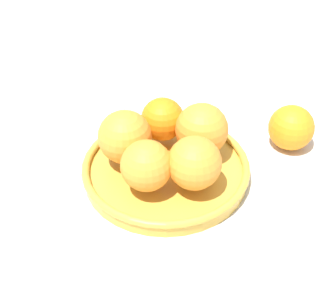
% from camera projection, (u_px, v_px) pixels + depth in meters
% --- Properties ---
extents(ground_plane, '(4.00, 4.00, 0.00)m').
position_uv_depth(ground_plane, '(168.00, 175.00, 0.75)').
color(ground_plane, beige).
extents(fruit_bowl, '(0.26, 0.26, 0.03)m').
position_uv_depth(fruit_bowl, '(168.00, 168.00, 0.74)').
color(fruit_bowl, gold).
rests_on(fruit_bowl, ground_plane).
extents(orange_pile, '(0.20, 0.19, 0.08)m').
position_uv_depth(orange_pile, '(169.00, 142.00, 0.70)').
color(orange_pile, orange).
rests_on(orange_pile, fruit_bowl).
extents(stray_orange, '(0.08, 0.08, 0.08)m').
position_uv_depth(stray_orange, '(293.00, 128.00, 0.78)').
color(stray_orange, orange).
rests_on(stray_orange, ground_plane).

